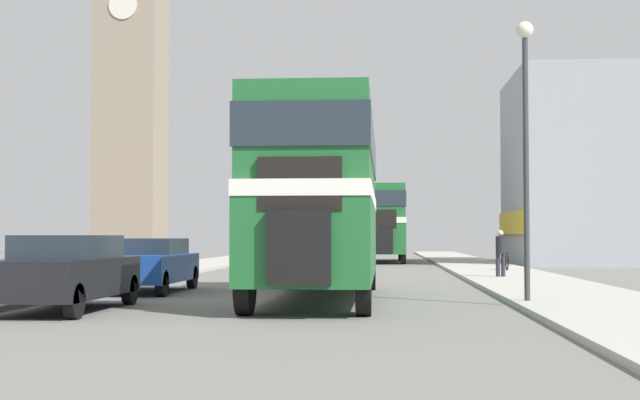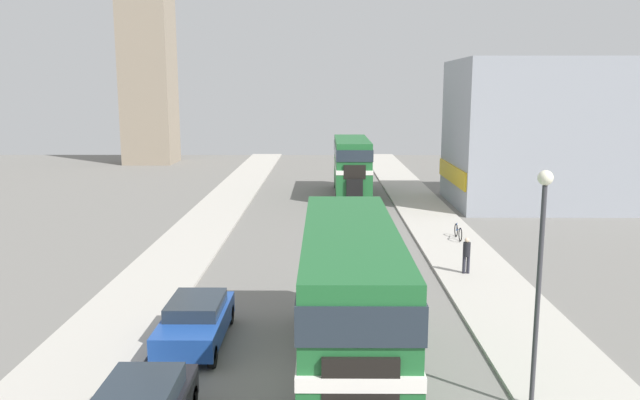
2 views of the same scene
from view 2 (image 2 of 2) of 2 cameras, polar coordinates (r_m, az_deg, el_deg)
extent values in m
plane|color=slate|center=(17.62, -0.27, -16.27)|extent=(120.00, 120.00, 0.00)
cube|color=#B7B2A8|center=(18.78, 21.58, -15.08)|extent=(3.50, 120.00, 0.12)
cube|color=#B7B2A8|center=(18.91, -21.95, -14.92)|extent=(3.50, 120.00, 0.12)
cube|color=#1E602D|center=(17.20, 2.72, -12.04)|extent=(2.47, 9.96, 1.64)
cube|color=white|center=(16.86, 2.75, -8.99)|extent=(2.49, 10.01, 0.30)
cube|color=#1E602D|center=(16.55, 2.78, -5.57)|extent=(2.42, 9.76, 1.79)
cube|color=#232D38|center=(16.53, 2.78, -5.27)|extent=(2.49, 9.86, 0.80)
cube|color=black|center=(12.27, 3.73, -16.25)|extent=(1.48, 0.12, 0.95)
cylinder|color=black|center=(21.19, -0.74, -9.98)|extent=(0.28, 1.11, 1.11)
cylinder|color=black|center=(21.26, 5.26, -9.96)|extent=(0.28, 1.11, 1.11)
cube|color=#1E602D|center=(46.75, 2.90, 2.06)|extent=(2.48, 9.41, 1.63)
cube|color=white|center=(46.63, 2.91, 3.24)|extent=(2.51, 9.45, 0.30)
cube|color=#1E602D|center=(46.52, 2.92, 4.51)|extent=(2.43, 9.22, 1.78)
cube|color=#232D38|center=(46.51, 2.92, 4.62)|extent=(2.51, 9.31, 0.80)
cube|color=black|center=(42.02, 3.18, 1.05)|extent=(1.12, 0.20, 1.31)
cube|color=black|center=(41.99, 3.19, 2.57)|extent=(1.49, 0.12, 0.95)
cylinder|color=black|center=(43.07, 1.65, 0.32)|extent=(0.28, 1.11, 1.11)
cylinder|color=black|center=(43.17, 4.57, 0.32)|extent=(0.28, 1.11, 1.11)
cylinder|color=black|center=(50.49, 1.46, 1.76)|extent=(0.28, 1.11, 1.11)
cylinder|color=black|center=(50.58, 3.96, 1.75)|extent=(0.28, 1.11, 1.11)
cube|color=#232D38|center=(14.83, -16.24, -16.62)|extent=(1.59, 2.24, 0.45)
cylinder|color=black|center=(16.78, -17.27, -16.95)|extent=(0.20, 0.64, 0.64)
cylinder|color=black|center=(16.39, -11.68, -17.37)|extent=(0.20, 0.64, 0.64)
cube|color=#1E479E|center=(20.11, -11.30, -11.05)|extent=(1.82, 4.28, 0.70)
cube|color=#232D38|center=(20.08, -11.26, -9.39)|extent=(1.60, 2.22, 0.41)
cylinder|color=black|center=(18.90, -14.79, -13.66)|extent=(0.20, 0.64, 0.64)
cylinder|color=black|center=(18.55, -9.82, -13.93)|extent=(0.20, 0.64, 0.64)
cylinder|color=black|center=(21.94, -12.48, -10.17)|extent=(0.20, 0.64, 0.64)
cylinder|color=black|center=(21.64, -8.23, -10.32)|extent=(0.20, 0.64, 0.64)
cylinder|color=#282833|center=(27.29, 13.03, -5.78)|extent=(0.14, 0.14, 0.75)
cylinder|color=#282833|center=(27.33, 13.39, -5.77)|extent=(0.14, 0.14, 0.75)
cylinder|color=black|center=(27.14, 13.27, -4.41)|extent=(0.31, 0.31, 0.60)
sphere|color=beige|center=(27.04, 13.30, -3.59)|extent=(0.20, 0.20, 0.20)
torus|color=black|center=(32.91, 12.71, -3.10)|extent=(0.05, 0.71, 0.71)
torus|color=black|center=(33.91, 12.34, -2.70)|extent=(0.05, 0.71, 0.71)
cylinder|color=#234C93|center=(33.38, 12.53, -2.65)|extent=(0.04, 1.06, 0.34)
cylinder|color=#234C93|center=(33.72, 12.40, -2.40)|extent=(0.04, 0.04, 0.43)
cylinder|color=#38383D|center=(16.01, 19.29, -8.52)|extent=(0.12, 0.12, 5.50)
sphere|color=#EFEACC|center=(15.36, 19.92, 1.92)|extent=(0.36, 0.36, 0.36)
cube|color=gray|center=(70.10, -15.53, 13.26)|extent=(5.10, 5.10, 24.42)
cube|color=#999EA8|center=(46.58, 24.54, 5.56)|extent=(20.29, 9.03, 9.82)
cube|color=gold|center=(43.71, 11.96, 2.38)|extent=(0.12, 8.58, 1.18)
camera|label=1|loc=(8.08, 147.34, -60.63)|focal=50.00mm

